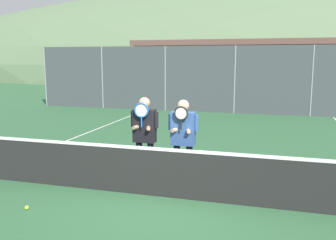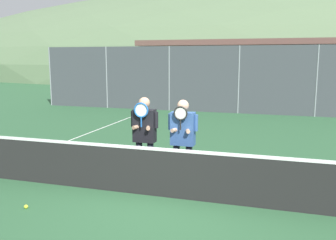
{
  "view_description": "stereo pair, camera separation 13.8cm",
  "coord_description": "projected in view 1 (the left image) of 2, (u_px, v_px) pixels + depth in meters",
  "views": [
    {
      "loc": [
        1.87,
        -6.29,
        2.53
      ],
      "look_at": [
        -0.24,
        0.97,
        1.28
      ],
      "focal_mm": 40.0,
      "sensor_mm": 36.0,
      "label": 1
    },
    {
      "loc": [
        2.0,
        -6.25,
        2.53
      ],
      "look_at": [
        -0.24,
        0.97,
        1.28
      ],
      "focal_mm": 40.0,
      "sensor_mm": 36.0,
      "label": 2
    }
  ],
  "objects": [
    {
      "name": "car_left_of_center",
      "position": [
        240.0,
        88.0,
        20.5
      ],
      "size": [
        4.24,
        2.04,
        1.77
      ],
      "color": "maroon",
      "rests_on": "ground_plane"
    },
    {
      "name": "tennis_ball_on_court",
      "position": [
        27.0,
        208.0,
        6.32
      ],
      "size": [
        0.07,
        0.07,
        0.07
      ],
      "color": "#CCDB33",
      "rests_on": "ground_plane"
    },
    {
      "name": "clubhouse_building",
      "position": [
        274.0,
        68.0,
        25.34
      ],
      "size": [
        18.72,
        5.5,
        3.7
      ],
      "color": "tan",
      "rests_on": "ground_plane"
    },
    {
      "name": "car_far_left",
      "position": [
        154.0,
        87.0,
        21.45
      ],
      "size": [
        4.57,
        2.03,
        1.66
      ],
      "color": "silver",
      "rests_on": "ground_plane"
    },
    {
      "name": "player_center_left",
      "position": [
        183.0,
        135.0,
        7.37
      ],
      "size": [
        0.6,
        0.34,
        1.73
      ],
      "color": "#232838",
      "rests_on": "ground_plane"
    },
    {
      "name": "fence_back",
      "position": [
        235.0,
        80.0,
        17.12
      ],
      "size": [
        20.03,
        0.06,
        3.09
      ],
      "color": "gray",
      "rests_on": "ground_plane"
    },
    {
      "name": "car_center",
      "position": [
        336.0,
        91.0,
        19.05
      ],
      "size": [
        4.5,
        2.02,
        1.71
      ],
      "color": "navy",
      "rests_on": "ground_plane"
    },
    {
      "name": "player_leftmost",
      "position": [
        145.0,
        132.0,
        7.57
      ],
      "size": [
        0.58,
        0.34,
        1.76
      ],
      "color": "#232838",
      "rests_on": "ground_plane"
    },
    {
      "name": "tennis_net",
      "position": [
        166.0,
        172.0,
        6.81
      ],
      "size": [
        11.54,
        0.09,
        1.03
      ],
      "color": "gray",
      "rests_on": "ground_plane"
    },
    {
      "name": "ground_plane",
      "position": [
        166.0,
        197.0,
        6.89
      ],
      "size": [
        120.0,
        120.0,
        0.0
      ],
      "primitive_type": "plane",
      "color": "#2D5B38"
    },
    {
      "name": "hill_distant",
      "position": [
        266.0,
        73.0,
        64.78
      ],
      "size": [
        137.15,
        76.19,
        26.67
      ],
      "color": "#5B7551",
      "rests_on": "ground_plane"
    },
    {
      "name": "court_line_left_sideline",
      "position": [
        54.0,
        146.0,
        10.91
      ],
      "size": [
        0.05,
        16.0,
        0.01
      ],
      "primitive_type": "cube",
      "color": "white",
      "rests_on": "ground_plane"
    }
  ]
}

